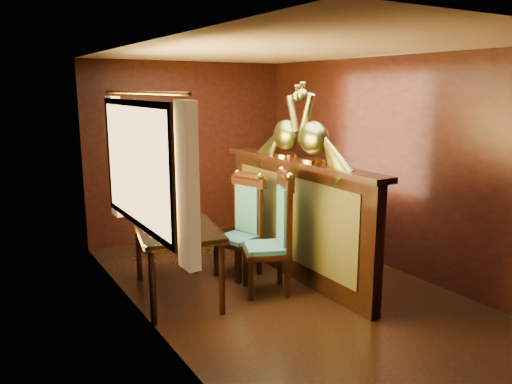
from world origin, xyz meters
TOP-DOWN VIEW (x-y plane):
  - ground at (0.00, 0.00)m, footprint 5.00×5.00m
  - room_shell at (-0.09, 0.02)m, footprint 3.04×5.04m
  - partition at (0.32, 0.30)m, footprint 0.26×2.70m
  - dining_table at (-1.05, 0.50)m, footprint 1.04×1.44m
  - chair_left at (-0.09, 0.06)m, footprint 0.62×0.63m
  - chair_right at (-0.11, 0.71)m, footprint 0.55×0.56m
  - peacock_left at (0.33, 0.02)m, footprint 0.27×0.71m
  - peacock_right at (0.33, 0.51)m, footprint 0.26×0.68m

SIDE VIEW (x-z plane):
  - ground at x=0.00m, z-range 0.00..0.00m
  - chair_right at x=-0.11m, z-range 0.02..1.23m
  - chair_left at x=-0.09m, z-range 0.03..1.34m
  - dining_table at x=-1.05m, z-range 0.21..1.18m
  - partition at x=0.32m, z-range 0.03..1.39m
  - room_shell at x=-0.09m, z-range 0.32..2.84m
  - peacock_right at x=0.33m, z-range 1.36..2.17m
  - peacock_left at x=0.33m, z-range 1.36..2.20m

